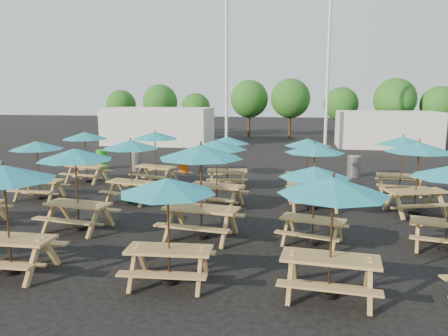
% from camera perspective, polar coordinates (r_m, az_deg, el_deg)
% --- Properties ---
extents(ground, '(120.00, 120.00, 0.00)m').
position_cam_1_polar(ground, '(15.14, -0.97, -5.05)').
color(ground, black).
rests_on(ground, ground).
extents(picnic_unit_2, '(1.95, 1.95, 2.17)m').
position_cam_1_polar(picnic_unit_2, '(17.28, -23.25, 2.32)').
color(picnic_unit_2, '#A47A48').
rests_on(picnic_unit_2, ground).
extents(picnic_unit_3, '(2.19, 2.19, 2.23)m').
position_cam_1_polar(picnic_unit_3, '(19.97, -17.70, 3.68)').
color(picnic_unit_3, '#A47A48').
rests_on(picnic_unit_3, ground).
extents(picnic_unit_4, '(2.14, 2.14, 2.40)m').
position_cam_1_polar(picnic_unit_4, '(10.23, -26.80, -1.34)').
color(picnic_unit_4, '#A47A48').
rests_on(picnic_unit_4, ground).
extents(picnic_unit_5, '(2.37, 2.37, 2.37)m').
position_cam_1_polar(picnic_unit_5, '(12.85, -18.86, 1.09)').
color(picnic_unit_5, '#A47A48').
rests_on(picnic_unit_5, ground).
extents(picnic_unit_6, '(2.39, 2.39, 2.26)m').
position_cam_1_polar(picnic_unit_6, '(15.78, -12.11, 2.56)').
color(picnic_unit_6, '#A47A48').
rests_on(picnic_unit_6, ground).
extents(picnic_unit_7, '(2.48, 2.48, 2.27)m').
position_cam_1_polar(picnic_unit_7, '(18.93, -8.98, 3.83)').
color(picnic_unit_7, '#A47A48').
rests_on(picnic_unit_7, ground).
extents(picnic_unit_8, '(2.08, 2.08, 2.22)m').
position_cam_1_polar(picnic_unit_8, '(8.75, -7.36, -3.12)').
color(picnic_unit_8, '#A47A48').
rests_on(picnic_unit_8, ground).
extents(picnic_unit_9, '(2.54, 2.54, 2.55)m').
position_cam_1_polar(picnic_unit_9, '(11.45, -3.04, 1.41)').
color(picnic_unit_9, '#A47A48').
rests_on(picnic_unit_9, ground).
extents(picnic_unit_10, '(2.47, 2.47, 2.34)m').
position_cam_1_polar(picnic_unit_10, '(14.70, -0.97, 2.54)').
color(picnic_unit_10, '#A47A48').
rests_on(picnic_unit_10, ground).
extents(picnic_unit_11, '(2.14, 2.14, 2.12)m').
position_cam_1_polar(picnic_unit_11, '(18.07, 0.43, 3.26)').
color(picnic_unit_11, '#A47A48').
rests_on(picnic_unit_11, ground).
extents(picnic_unit_12, '(2.25, 2.25, 2.35)m').
position_cam_1_polar(picnic_unit_12, '(8.33, 14.06, -3.19)').
color(picnic_unit_12, '#A47A48').
rests_on(picnic_unit_12, ground).
extents(picnic_unit_13, '(2.25, 2.25, 2.07)m').
position_cam_1_polar(picnic_unit_13, '(11.25, 11.74, -1.10)').
color(picnic_unit_13, '#A47A48').
rests_on(picnic_unit_13, ground).
extents(picnic_unit_14, '(2.20, 2.20, 2.26)m').
position_cam_1_polar(picnic_unit_14, '(14.74, 11.74, 2.06)').
color(picnic_unit_14, '#A47A48').
rests_on(picnic_unit_14, ground).
extents(picnic_unit_15, '(2.04, 2.04, 2.11)m').
position_cam_1_polar(picnic_unit_15, '(17.70, 10.87, 2.91)').
color(picnic_unit_15, '#A47A48').
rests_on(picnic_unit_15, ground).
extents(picnic_unit_18, '(2.62, 2.62, 2.37)m').
position_cam_1_polar(picnic_unit_18, '(15.13, 24.10, 2.00)').
color(picnic_unit_18, '#A47A48').
rests_on(picnic_unit_18, ground).
extents(picnic_unit_19, '(2.22, 2.22, 2.26)m').
position_cam_1_polar(picnic_unit_19, '(18.05, 22.29, 2.91)').
color(picnic_unit_19, '#A47A48').
rests_on(picnic_unit_19, ground).
extents(waste_bin_0, '(0.61, 0.61, 0.98)m').
position_cam_1_polar(waste_bin_0, '(23.49, -15.63, 1.09)').
color(waste_bin_0, '#21961B').
rests_on(waste_bin_0, ground).
extents(waste_bin_1, '(0.61, 0.61, 0.98)m').
position_cam_1_polar(waste_bin_1, '(22.49, -11.35, 0.89)').
color(waste_bin_1, gray).
rests_on(waste_bin_1, ground).
extents(waste_bin_2, '(0.61, 0.61, 0.98)m').
position_cam_1_polar(waste_bin_2, '(21.71, -5.18, 0.73)').
color(waste_bin_2, '#C4490B').
rests_on(waste_bin_2, ground).
extents(waste_bin_3, '(0.61, 0.61, 0.98)m').
position_cam_1_polar(waste_bin_3, '(21.69, -4.08, 0.73)').
color(waste_bin_3, gray).
rests_on(waste_bin_3, ground).
extents(waste_bin_4, '(0.61, 0.61, 0.98)m').
position_cam_1_polar(waste_bin_4, '(21.31, 16.57, 0.20)').
color(waste_bin_4, gray).
rests_on(waste_bin_4, ground).
extents(mast_0, '(0.20, 0.20, 12.00)m').
position_cam_1_polar(mast_0, '(28.87, 0.34, 13.93)').
color(mast_0, silver).
rests_on(mast_0, ground).
extents(mast_1, '(0.20, 0.20, 12.00)m').
position_cam_1_polar(mast_1, '(30.52, 13.46, 13.44)').
color(mast_1, silver).
rests_on(mast_1, ground).
extents(event_tent_0, '(8.00, 4.00, 2.80)m').
position_cam_1_polar(event_tent_0, '(34.21, -8.55, 5.44)').
color(event_tent_0, silver).
rests_on(event_tent_0, ground).
extents(event_tent_1, '(7.00, 4.00, 2.60)m').
position_cam_1_polar(event_tent_1, '(34.06, 20.44, 4.76)').
color(event_tent_1, silver).
rests_on(event_tent_1, ground).
extents(tree_0, '(2.80, 2.80, 4.24)m').
position_cam_1_polar(tree_0, '(43.07, -13.30, 8.04)').
color(tree_0, '#382314').
rests_on(tree_0, ground).
extents(tree_1, '(3.11, 3.11, 4.72)m').
position_cam_1_polar(tree_1, '(40.28, -8.33, 8.56)').
color(tree_1, '#382314').
rests_on(tree_1, ground).
extents(tree_2, '(2.59, 2.59, 3.93)m').
position_cam_1_polar(tree_2, '(39.14, -3.71, 7.84)').
color(tree_2, '#382314').
rests_on(tree_2, ground).
extents(tree_3, '(3.36, 3.36, 5.09)m').
position_cam_1_polar(tree_3, '(39.37, 3.30, 8.99)').
color(tree_3, '#382314').
rests_on(tree_3, ground).
extents(tree_4, '(3.41, 3.41, 5.17)m').
position_cam_1_polar(tree_4, '(38.66, 8.67, 8.97)').
color(tree_4, '#382314').
rests_on(tree_4, ground).
extents(tree_5, '(2.94, 2.94, 4.45)m').
position_cam_1_polar(tree_5, '(39.23, 15.06, 8.05)').
color(tree_5, '#382314').
rests_on(tree_5, ground).
extents(tree_6, '(3.38, 3.38, 5.13)m').
position_cam_1_polar(tree_6, '(38.03, 21.42, 8.36)').
color(tree_6, '#382314').
rests_on(tree_6, ground).
extents(tree_7, '(2.95, 2.95, 4.48)m').
position_cam_1_polar(tree_7, '(38.87, 26.31, 7.40)').
color(tree_7, '#382314').
rests_on(tree_7, ground).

